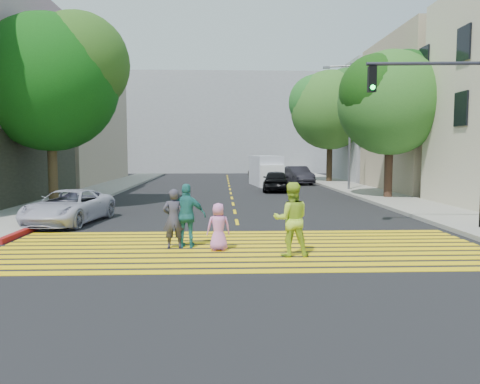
{
  "coord_description": "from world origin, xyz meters",
  "views": [
    {
      "loc": [
        -0.56,
        -11.34,
        2.67
      ],
      "look_at": [
        0.0,
        3.0,
        1.4
      ],
      "focal_mm": 35.0,
      "sensor_mm": 36.0,
      "label": 1
    }
  ],
  "objects": [
    {
      "name": "dark_car_parked",
      "position": [
        5.56,
        25.96,
        0.71
      ],
      "size": [
        2.13,
        4.51,
        1.43
      ],
      "primitive_type": "imported",
      "rotation": [
        0.0,
        0.0,
        0.15
      ],
      "color": "black",
      "rests_on": "ground"
    },
    {
      "name": "crosswalk",
      "position": [
        0.0,
        1.28,
        0.01
      ],
      "size": [
        13.4,
        5.3,
        0.01
      ],
      "color": "yellow",
      "rests_on": "ground"
    },
    {
      "name": "lane_line",
      "position": [
        0.0,
        22.5,
        0.01
      ],
      "size": [
        0.12,
        34.4,
        0.01
      ],
      "color": "yellow",
      "rests_on": "ground"
    },
    {
      "name": "tree_right_far",
      "position": [
        8.49,
        27.35,
        6.37
      ],
      "size": [
        8.49,
        8.17,
        9.44
      ],
      "rotation": [
        0.0,
        0.0,
        -0.31
      ],
      "color": "#362915",
      "rests_on": "ground"
    },
    {
      "name": "pedestrian_child",
      "position": [
        -0.65,
        1.0,
        0.64
      ],
      "size": [
        0.67,
        0.48,
        1.29
      ],
      "primitive_type": "imported",
      "rotation": [
        0.0,
        0.0,
        3.27
      ],
      "color": "#DB7AC2",
      "rests_on": "ground"
    },
    {
      "name": "sidewalk_left",
      "position": [
        -8.5,
        22.0,
        0.07
      ],
      "size": [
        3.0,
        40.0,
        0.15
      ],
      "primitive_type": "cube",
      "color": "gray",
      "rests_on": "ground"
    },
    {
      "name": "curb_red",
      "position": [
        -6.9,
        6.0,
        0.08
      ],
      "size": [
        0.2,
        8.0,
        0.16
      ],
      "primitive_type": "cube",
      "color": "maroon",
      "rests_on": "ground"
    },
    {
      "name": "sidewalk_right",
      "position": [
        8.5,
        15.0,
        0.07
      ],
      "size": [
        3.0,
        60.0,
        0.15
      ],
      "primitive_type": "cube",
      "color": "gray",
      "rests_on": "ground"
    },
    {
      "name": "backdrop_block",
      "position": [
        0.0,
        48.0,
        6.0
      ],
      "size": [
        30.0,
        8.0,
        12.0
      ],
      "primitive_type": "cube",
      "color": "gray",
      "rests_on": "ground"
    },
    {
      "name": "pedestrian_man",
      "position": [
        -1.88,
        1.39,
        0.82
      ],
      "size": [
        0.65,
        0.48,
        1.64
      ],
      "primitive_type": "imported",
      "rotation": [
        0.0,
        0.0,
        3.29
      ],
      "color": "#393643",
      "rests_on": "ground"
    },
    {
      "name": "white_van",
      "position": [
        2.85,
        24.34,
        1.08
      ],
      "size": [
        2.31,
        5.0,
        2.28
      ],
      "rotation": [
        0.0,
        0.0,
        0.11
      ],
      "color": "silver",
      "rests_on": "ground"
    },
    {
      "name": "ground",
      "position": [
        0.0,
        0.0,
        0.0
      ],
      "size": [
        120.0,
        120.0,
        0.0
      ],
      "primitive_type": "plane",
      "color": "black"
    },
    {
      "name": "pedestrian_woman",
      "position": [
        1.19,
        0.31,
        0.94
      ],
      "size": [
        0.92,
        0.72,
        1.88
      ],
      "primitive_type": "imported",
      "rotation": [
        0.0,
        0.0,
        3.14
      ],
      "color": "#B5DA32",
      "rests_on": "ground"
    },
    {
      "name": "silver_car",
      "position": [
        3.24,
        31.71,
        0.73
      ],
      "size": [
        2.82,
        5.29,
        1.46
      ],
      "primitive_type": "imported",
      "rotation": [
        0.0,
        0.0,
        3.3
      ],
      "color": "gray",
      "rests_on": "ground"
    },
    {
      "name": "white_sedan",
      "position": [
        -6.19,
        5.93,
        0.62
      ],
      "size": [
        2.68,
        4.69,
        1.23
      ],
      "primitive_type": "imported",
      "rotation": [
        0.0,
        0.0,
        -0.15
      ],
      "color": "silver",
      "rests_on": "ground"
    },
    {
      "name": "dark_car_near",
      "position": [
        2.99,
        19.29,
        0.7
      ],
      "size": [
        2.14,
        4.31,
        1.41
      ],
      "primitive_type": "imported",
      "rotation": [
        0.0,
        0.0,
        3.02
      ],
      "color": "black",
      "rests_on": "ground"
    },
    {
      "name": "traffic_signal",
      "position": [
        6.95,
        3.72,
        3.79
      ],
      "size": [
        4.0,
        0.5,
        5.86
      ],
      "rotation": [
        0.0,
        0.0,
        -0.07
      ],
      "color": "black",
      "rests_on": "ground"
    },
    {
      "name": "building_left_tan",
      "position": [
        -16.0,
        28.0,
        5.0
      ],
      "size": [
        12.0,
        16.0,
        10.0
      ],
      "primitive_type": "cube",
      "color": "tan",
      "rests_on": "ground"
    },
    {
      "name": "pedestrian_extra",
      "position": [
        -1.52,
        1.45,
        0.88
      ],
      "size": [
        1.07,
        0.51,
        1.77
      ],
      "primitive_type": "imported",
      "rotation": [
        0.0,
        0.0,
        3.07
      ],
      "color": "#297C79",
      "rests_on": "ground"
    },
    {
      "name": "tree_right_near",
      "position": [
        8.62,
        13.94,
        5.54
      ],
      "size": [
        6.99,
        6.82,
        8.2
      ],
      "rotation": [
        0.0,
        0.0,
        0.24
      ],
      "color": "black",
      "rests_on": "ground"
    },
    {
      "name": "building_right_tan",
      "position": [
        15.0,
        19.0,
        5.0
      ],
      "size": [
        10.0,
        10.0,
        10.0
      ],
      "primitive_type": "cube",
      "color": "tan",
      "rests_on": "ground"
    },
    {
      "name": "building_right_grey",
      "position": [
        15.0,
        30.0,
        5.0
      ],
      "size": [
        10.0,
        10.0,
        10.0
      ],
      "primitive_type": "cube",
      "color": "gray",
      "rests_on": "ground"
    },
    {
      "name": "tree_left",
      "position": [
        -8.42,
        10.97,
        6.14
      ],
      "size": [
        7.19,
        6.62,
        9.11
      ],
      "rotation": [
        0.0,
        0.0,
        -0.05
      ],
      "color": "#412F16",
      "rests_on": "ground"
    },
    {
      "name": "street_lamp",
      "position": [
        7.65,
        19.16,
        4.77
      ],
      "size": [
        1.87,
        0.59,
        8.31
      ],
      "rotation": [
        0.0,
        0.0,
        -0.23
      ],
      "color": "slate",
      "rests_on": "ground"
    }
  ]
}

